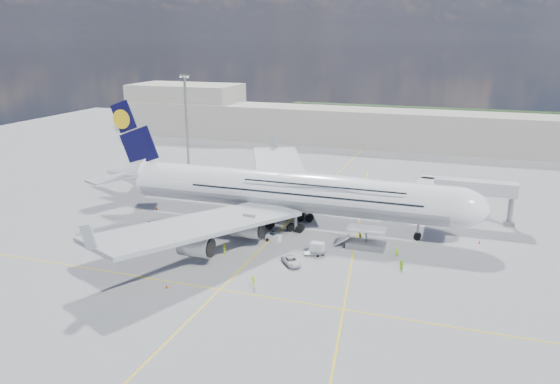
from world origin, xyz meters
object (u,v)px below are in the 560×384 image
(baggage_tug, at_px, (273,237))
(crew_tug, at_px, (254,281))
(catering_truck_outer, at_px, (293,174))
(cone_wing_left_outer, at_px, (245,180))
(cone_nose, at_px, (479,242))
(cone_wing_right_inner, at_px, (244,237))
(dolly_row_a, at_px, (182,241))
(jet_bridge, at_px, (451,190))
(dolly_nose_far, at_px, (312,253))
(dolly_row_c, at_px, (190,245))
(crew_wing, at_px, (224,249))
(dolly_row_b, at_px, (181,231))
(crew_loader, at_px, (401,266))
(cargo_loader, at_px, (365,241))
(dolly_back, at_px, (156,222))
(cone_wing_right_outer, at_px, (167,286))
(light_mast, at_px, (187,121))
(crew_van, at_px, (360,237))
(dolly_nose_near, at_px, (317,248))
(airliner, at_px, (287,191))
(catering_truck_inner, at_px, (265,179))
(crew_nose, at_px, (397,253))
(cone_tail, at_px, (157,208))
(cone_wing_left_inner, at_px, (275,194))
(service_van, at_px, (291,261))

(baggage_tug, height_order, crew_tug, crew_tug)
(catering_truck_outer, xyz_separation_m, cone_wing_left_outer, (-11.60, -4.16, -1.49))
(cone_nose, bearing_deg, cone_wing_right_inner, -164.65)
(dolly_row_a, height_order, cone_nose, cone_nose)
(jet_bridge, bearing_deg, cone_wing_right_inner, -149.50)
(dolly_nose_far, bearing_deg, dolly_row_c, 171.92)
(crew_tug, bearing_deg, crew_wing, 117.18)
(dolly_row_b, xyz_separation_m, crew_loader, (40.97, -4.33, 0.65))
(cone_nose, bearing_deg, cargo_loader, -154.99)
(dolly_row_a, relative_size, cone_wing_right_inner, 6.54)
(dolly_nose_far, bearing_deg, baggage_tug, 137.70)
(crew_tug, bearing_deg, catering_truck_outer, 86.67)
(catering_truck_outer, bearing_deg, dolly_back, -96.58)
(crew_loader, distance_m, cone_wing_right_outer, 35.79)
(light_mast, bearing_deg, cone_nose, -23.80)
(crew_wing, height_order, cone_wing_left_outer, crew_wing)
(baggage_tug, bearing_deg, cargo_loader, 20.19)
(dolly_row_c, distance_m, cone_wing_right_inner, 10.07)
(dolly_row_a, relative_size, crew_van, 1.97)
(dolly_nose_near, xyz_separation_m, catering_truck_outer, (-18.66, 44.81, 0.72))
(airliner, distance_m, catering_truck_inner, 29.60)
(cone_wing_left_outer, bearing_deg, catering_truck_inner, -24.82)
(crew_nose, height_order, cone_tail, crew_nose)
(catering_truck_inner, relative_size, cone_wing_left_inner, 13.64)
(jet_bridge, relative_size, cone_wing_right_outer, 36.42)
(crew_nose, relative_size, crew_loader, 0.89)
(crew_tug, bearing_deg, dolly_back, 129.30)
(jet_bridge, xyz_separation_m, catering_truck_outer, (-38.79, 21.74, -5.10))
(dolly_row_b, height_order, baggage_tug, baggage_tug)
(dolly_back, relative_size, service_van, 0.67)
(dolly_back, height_order, cone_wing_right_outer, cone_wing_right_outer)
(cone_wing_left_inner, bearing_deg, cone_wing_left_outer, 139.71)
(cone_tail, bearing_deg, crew_van, -5.51)
(crew_wing, bearing_deg, crew_tug, -148.85)
(cargo_loader, xyz_separation_m, catering_truck_inner, (-30.77, 32.56, 0.50))
(jet_bridge, relative_size, cone_wing_left_outer, 33.92)
(crew_wing, bearing_deg, cone_wing_right_outer, 158.15)
(catering_truck_inner, height_order, crew_nose, catering_truck_inner)
(light_mast, distance_m, crew_nose, 77.87)
(crew_tug, distance_m, cone_wing_left_inner, 47.95)
(airliner, distance_m, light_mast, 53.72)
(crew_nose, distance_m, crew_van, 9.00)
(cone_nose, xyz_separation_m, cone_wing_left_inner, (-44.43, 16.91, -0.04))
(cone_wing_right_outer, bearing_deg, catering_truck_outer, 91.25)
(dolly_back, relative_size, dolly_nose_far, 1.00)
(dolly_back, height_order, cone_wing_right_inner, cone_wing_right_inner)
(dolly_row_a, relative_size, dolly_row_c, 0.97)
(cone_wing_right_outer, bearing_deg, baggage_tug, 70.06)
(jet_bridge, distance_m, dolly_row_b, 52.02)
(cargo_loader, distance_m, dolly_row_a, 32.16)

